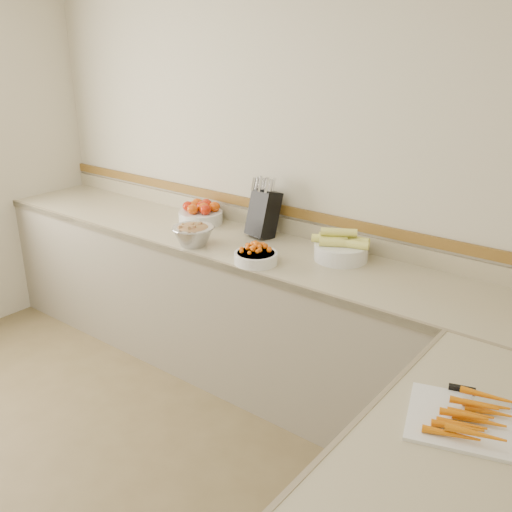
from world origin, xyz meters
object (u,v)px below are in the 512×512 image
Objects in this scene: cutting_board at (474,420)px; tomato_bowl at (201,213)px; knife_block at (263,212)px; rhubarb_bowl at (193,234)px; cherry_tomato_bowl at (256,256)px; corn_bowl at (341,248)px.

tomato_bowl is at bearing 154.43° from cutting_board.
knife_block reaches higher than rhubarb_bowl.
corn_bowl is (0.34, 0.34, 0.02)m from cherry_tomato_bowl.
cherry_tomato_bowl is at bearing -134.93° from corn_bowl.
tomato_bowl reaches higher than cherry_tomato_bowl.
corn_bowl is at bearing 136.63° from cutting_board.
knife_block reaches higher than corn_bowl.
cutting_board is (1.41, -0.67, -0.03)m from cherry_tomato_bowl.
cherry_tomato_bowl is (0.25, -0.39, -0.11)m from knife_block.
tomato_bowl is at bearing 154.47° from cherry_tomato_bowl.
knife_block reaches higher than tomato_bowl.
rhubarb_bowl is 2.00m from cutting_board.
cherry_tomato_bowl reaches higher than cutting_board.
rhubarb_bowl is at bearing -157.38° from corn_bowl.
rhubarb_bowl is at bearing 160.23° from cutting_board.
cherry_tomato_bowl is 0.49× the size of cutting_board.
knife_block is at bearing 4.67° from tomato_bowl.
cutting_board is at bearing -25.57° from tomato_bowl.
knife_block is 1.30× the size of tomato_bowl.
corn_bowl is at bearing -0.85° from tomato_bowl.
tomato_bowl is 2.38m from cutting_board.
corn_bowl is (0.58, -0.06, -0.09)m from knife_block.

